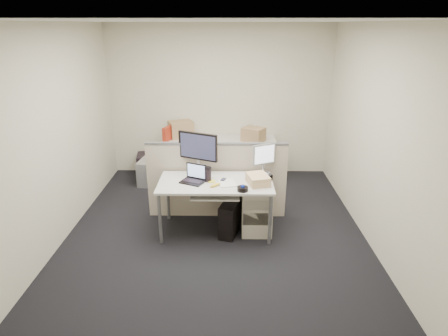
{
  "coord_description": "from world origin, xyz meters",
  "views": [
    {
      "loc": [
        0.18,
        -4.52,
        2.67
      ],
      "look_at": [
        0.11,
        0.15,
        0.87
      ],
      "focal_mm": 30.0,
      "sensor_mm": 36.0,
      "label": 1
    }
  ],
  "objects_px": {
    "desk": "(216,186)",
    "desk_phone": "(261,177)",
    "monitor_main": "(198,153)",
    "laptop": "(192,174)"
  },
  "relations": [
    {
      "from": "monitor_main",
      "to": "desk_phone",
      "type": "distance_m",
      "value": 0.92
    },
    {
      "from": "monitor_main",
      "to": "desk_phone",
      "type": "relative_size",
      "value": 2.39
    },
    {
      "from": "monitor_main",
      "to": "desk_phone",
      "type": "height_order",
      "value": "monitor_main"
    },
    {
      "from": "desk",
      "to": "monitor_main",
      "type": "xyz_separation_m",
      "value": [
        -0.25,
        0.32,
        0.35
      ]
    },
    {
      "from": "desk",
      "to": "laptop",
      "type": "bearing_deg",
      "value": -176.19
    },
    {
      "from": "monitor_main",
      "to": "desk_phone",
      "type": "bearing_deg",
      "value": 8.59
    },
    {
      "from": "laptop",
      "to": "desk_phone",
      "type": "relative_size",
      "value": 1.22
    },
    {
      "from": "desk",
      "to": "desk_phone",
      "type": "height_order",
      "value": "desk_phone"
    },
    {
      "from": "desk",
      "to": "monitor_main",
      "type": "distance_m",
      "value": 0.54
    },
    {
      "from": "desk_phone",
      "to": "laptop",
      "type": "bearing_deg",
      "value": 152.53
    }
  ]
}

